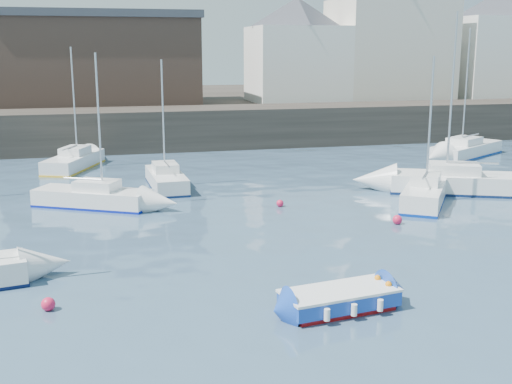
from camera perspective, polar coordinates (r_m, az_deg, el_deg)
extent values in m
plane|color=#2D4760|center=(16.81, 10.16, -13.82)|extent=(220.00, 220.00, 0.00)
cube|color=#28231E|center=(49.45, -6.44, 5.68)|extent=(90.00, 5.00, 3.00)
cube|color=#28231E|center=(67.25, -8.48, 7.37)|extent=(90.00, 32.00, 2.80)
cube|color=beige|center=(61.59, 11.71, 12.27)|extent=(10.00, 8.00, 9.00)
cube|color=white|center=(66.63, 20.61, 11.11)|extent=(9.00, 7.00, 7.50)
pyramid|color=#3A3D44|center=(66.75, 20.96, 15.37)|extent=(11.88, 11.88, 2.45)
cube|color=white|center=(57.85, 3.64, 11.26)|extent=(8.00, 7.00, 6.50)
pyramid|color=#3A3D44|center=(57.92, 3.70, 15.69)|extent=(11.14, 11.14, 2.45)
cube|color=#3D2D26|center=(56.69, -13.79, 11.15)|extent=(16.00, 10.00, 7.00)
cube|color=#3A3D44|center=(56.74, -14.00, 14.99)|extent=(16.40, 10.40, 0.60)
cube|color=#990C0F|center=(19.06, 7.39, -10.18)|extent=(3.23, 1.72, 0.15)
cube|color=#1844B1|center=(18.95, 7.42, -9.38)|extent=(3.52, 1.93, 0.42)
cube|color=white|center=(18.86, 7.44, -8.69)|extent=(3.59, 1.97, 0.08)
cube|color=white|center=(18.93, 7.42, -9.20)|extent=(2.79, 1.40, 0.38)
cube|color=tan|center=(18.89, 7.43, -8.93)|extent=(0.39, 1.02, 0.06)
cylinder|color=white|center=(19.24, 3.95, -9.05)|extent=(0.17, 0.17, 0.33)
cylinder|color=white|center=(17.92, 6.33, -10.79)|extent=(0.17, 0.17, 0.33)
cylinder|color=white|center=(19.62, 6.21, -8.66)|extent=(0.17, 0.17, 0.33)
cylinder|color=white|center=(18.32, 8.71, -10.32)|extent=(0.17, 0.17, 0.33)
cylinder|color=white|center=(20.03, 8.38, -8.27)|extent=(0.17, 0.17, 0.33)
cylinder|color=white|center=(18.76, 10.98, -9.85)|extent=(0.17, 0.17, 0.33)
cube|color=white|center=(31.73, -14.34, -0.53)|extent=(5.75, 4.23, 0.84)
cube|color=#091A9D|center=(31.81, -14.30, -1.16)|extent=(5.81, 4.27, 0.11)
cube|color=white|center=(31.46, -13.96, 0.60)|extent=(2.35, 2.11, 0.46)
cylinder|color=silver|center=(30.86, -13.79, 5.98)|extent=(0.09, 0.09, 6.42)
cube|color=white|center=(32.21, 14.76, -0.25)|extent=(4.40, 5.36, 0.96)
cube|color=#052D93|center=(32.30, 14.72, -0.96)|extent=(4.45, 5.42, 0.13)
cube|color=white|center=(32.32, 14.88, 1.14)|extent=(2.11, 2.26, 0.53)
cylinder|color=silver|center=(32.16, 15.21, 6.12)|extent=(0.11, 0.11, 6.12)
cube|color=white|center=(35.43, 17.68, 0.75)|extent=(7.51, 4.96, 1.00)
cube|color=#0D1C41|center=(35.52, 17.63, 0.07)|extent=(7.59, 5.01, 0.13)
cube|color=white|center=(35.24, 17.18, 2.01)|extent=(2.99, 2.58, 0.55)
cylinder|color=silver|center=(34.72, 17.01, 8.30)|extent=(0.11, 0.11, 8.27)
cube|color=white|center=(35.24, -7.97, 1.06)|extent=(1.88, 5.29, 0.86)
cube|color=#0D1C42|center=(35.31, -7.95, 0.47)|extent=(1.90, 5.34, 0.11)
cube|color=white|center=(35.37, -8.07, 2.19)|extent=(1.33, 1.88, 0.48)
cylinder|color=silver|center=(35.23, -8.27, 6.70)|extent=(0.10, 0.10, 6.01)
cube|color=white|center=(47.61, 18.17, 3.57)|extent=(6.97, 5.52, 0.88)
cube|color=#1042AA|center=(47.67, 18.14, 3.12)|extent=(7.04, 5.58, 0.12)
cube|color=white|center=(47.21, 18.04, 4.35)|extent=(2.91, 2.68, 0.49)
cylinder|color=silver|center=(46.55, 18.17, 8.82)|extent=(0.10, 0.10, 7.89)
cube|color=white|center=(42.10, -15.89, 2.59)|extent=(3.87, 6.07, 0.87)
cube|color=yellow|center=(42.16, -15.86, 2.09)|extent=(3.91, 6.13, 0.12)
cube|color=white|center=(42.25, -15.79, 3.56)|extent=(2.04, 2.40, 0.48)
cylinder|color=silver|center=(42.16, -15.88, 7.77)|extent=(0.10, 0.10, 6.66)
sphere|color=#DF1C46|center=(19.89, -17.95, -9.96)|extent=(0.41, 0.41, 0.41)
sphere|color=#DF1C46|center=(28.48, 12.43, -2.79)|extent=(0.42, 0.42, 0.42)
sphere|color=#DF1C46|center=(30.87, 2.14, -1.29)|extent=(0.35, 0.35, 0.35)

